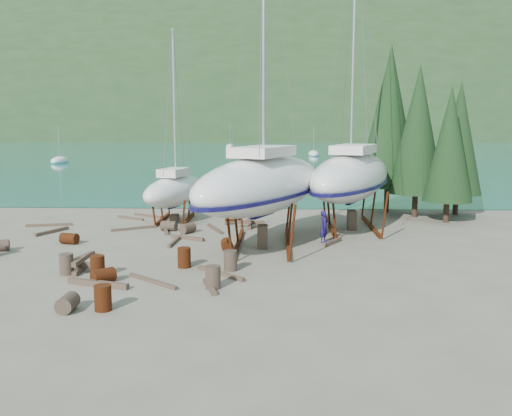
{
  "coord_description": "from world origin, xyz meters",
  "views": [
    {
      "loc": [
        3.32,
        -25.97,
        6.32
      ],
      "look_at": [
        2.23,
        3.0,
        1.91
      ],
      "focal_mm": 40.0,
      "sensor_mm": 36.0,
      "label": 1
    }
  ],
  "objects_px": {
    "small_sailboat_shore": "(175,190)",
    "worker": "(324,227)",
    "large_sailboat_near": "(263,184)",
    "large_sailboat_far": "(352,176)"
  },
  "relations": [
    {
      "from": "large_sailboat_near",
      "to": "small_sailboat_shore",
      "type": "relative_size",
      "value": 1.64
    },
    {
      "from": "large_sailboat_far",
      "to": "small_sailboat_shore",
      "type": "height_order",
      "value": "large_sailboat_far"
    },
    {
      "from": "worker",
      "to": "large_sailboat_near",
      "type": "bearing_deg",
      "value": 135.37
    },
    {
      "from": "small_sailboat_shore",
      "to": "worker",
      "type": "xyz_separation_m",
      "value": [
        9.0,
        -6.32,
        -1.13
      ]
    },
    {
      "from": "large_sailboat_far",
      "to": "worker",
      "type": "bearing_deg",
      "value": -92.6
    },
    {
      "from": "large_sailboat_near",
      "to": "worker",
      "type": "relative_size",
      "value": 11.68
    },
    {
      "from": "small_sailboat_shore",
      "to": "worker",
      "type": "bearing_deg",
      "value": -20.61
    },
    {
      "from": "small_sailboat_shore",
      "to": "worker",
      "type": "relative_size",
      "value": 7.1
    },
    {
      "from": "large_sailboat_far",
      "to": "small_sailboat_shore",
      "type": "xyz_separation_m",
      "value": [
        -10.92,
        2.02,
        -1.12
      ]
    },
    {
      "from": "large_sailboat_near",
      "to": "worker",
      "type": "xyz_separation_m",
      "value": [
        3.2,
        0.82,
        -2.34
      ]
    }
  ]
}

